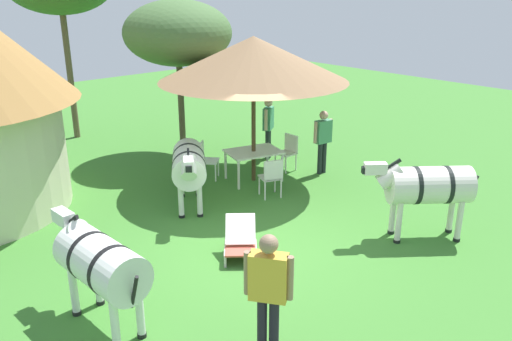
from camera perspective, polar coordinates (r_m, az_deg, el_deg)
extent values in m
plane|color=#3C792D|center=(9.79, 0.18, -7.77)|extent=(36.00, 36.00, 0.00)
cylinder|color=#44341E|center=(12.36, -0.27, 4.19)|extent=(0.10, 0.10, 2.41)
cone|color=#886848|center=(12.02, -0.28, 12.04)|extent=(4.32, 4.32, 1.00)
cube|color=silver|center=(12.50, -0.26, 2.06)|extent=(1.46, 1.21, 0.04)
cylinder|color=silver|center=(12.74, -3.32, 0.61)|extent=(0.06, 0.06, 0.70)
cylinder|color=silver|center=(13.19, 1.24, 1.32)|extent=(0.06, 0.06, 0.70)
cylinder|color=silver|center=(12.06, -1.90, -0.49)|extent=(0.06, 0.06, 0.70)
cylinder|color=silver|center=(12.54, 2.85, 0.30)|extent=(0.06, 0.06, 0.70)
cube|color=silver|center=(11.64, 1.55, -0.73)|extent=(0.57, 0.55, 0.04)
cube|color=silver|center=(11.40, 1.91, 0.01)|extent=(0.42, 0.20, 0.45)
cylinder|color=silver|center=(11.81, 0.36, -1.58)|extent=(0.04, 0.04, 0.45)
cylinder|color=silver|center=(11.94, 2.07, -1.35)|extent=(0.04, 0.04, 0.45)
cylinder|color=silver|center=(11.50, 0.99, -2.19)|extent=(0.04, 0.04, 0.45)
cylinder|color=silver|center=(11.63, 2.74, -1.95)|extent=(0.04, 0.04, 0.45)
cube|color=white|center=(13.28, 3.25, 1.88)|extent=(0.43, 0.45, 0.04)
cube|color=white|center=(13.34, 3.85, 2.97)|extent=(0.05, 0.44, 0.45)
cylinder|color=white|center=(13.11, 3.25, 0.59)|extent=(0.04, 0.04, 0.45)
cylinder|color=white|center=(13.36, 2.11, 1.00)|extent=(0.04, 0.04, 0.45)
cylinder|color=white|center=(13.35, 4.35, 0.93)|extent=(0.04, 0.04, 0.45)
cylinder|color=white|center=(13.60, 3.21, 1.32)|extent=(0.04, 0.04, 0.45)
cube|color=white|center=(12.75, -5.08, 1.05)|extent=(0.61, 0.61, 0.04)
cube|color=white|center=(12.72, -5.95, 2.04)|extent=(0.36, 0.32, 0.45)
cylinder|color=white|center=(12.96, -4.11, 0.36)|extent=(0.04, 0.04, 0.45)
cylinder|color=white|center=(12.61, -4.41, -0.22)|extent=(0.04, 0.04, 0.45)
cylinder|color=white|center=(13.03, -5.67, 0.41)|extent=(0.04, 0.04, 0.45)
cylinder|color=white|center=(12.68, -6.01, -0.16)|extent=(0.04, 0.04, 0.45)
cylinder|color=#1D2629|center=(14.25, 1.39, 3.01)|extent=(0.12, 0.12, 0.82)
cylinder|color=#1D2629|center=(14.12, 1.25, 2.84)|extent=(0.12, 0.12, 0.82)
cube|color=#3D8B65|center=(14.00, 1.35, 5.68)|extent=(0.49, 0.41, 0.58)
cylinder|color=beige|center=(14.23, 1.59, 5.99)|extent=(0.09, 0.09, 0.55)
cylinder|color=beige|center=(13.76, 1.09, 5.50)|extent=(0.09, 0.09, 0.55)
sphere|color=beige|center=(13.90, 1.36, 7.37)|extent=(0.22, 0.22, 0.22)
cylinder|color=black|center=(13.14, 6.94, 1.32)|extent=(0.12, 0.12, 0.80)
cylinder|color=black|center=(13.23, 7.39, 1.43)|extent=(0.12, 0.12, 0.80)
cube|color=#448862|center=(12.99, 7.29, 4.22)|extent=(0.45, 0.25, 0.56)
cylinder|color=tan|center=(12.82, 6.48, 4.13)|extent=(0.08, 0.08, 0.53)
cylinder|color=tan|center=(13.14, 8.09, 4.45)|extent=(0.08, 0.08, 0.53)
sphere|color=tan|center=(12.88, 7.37, 5.97)|extent=(0.22, 0.22, 0.22)
cylinder|color=black|center=(6.91, 0.66, -16.62)|extent=(0.13, 0.13, 0.86)
cylinder|color=black|center=(6.89, 1.96, -16.78)|extent=(0.13, 0.13, 0.86)
cube|color=gold|center=(6.49, 1.36, -11.45)|extent=(0.44, 0.51, 0.61)
cylinder|color=#94755B|center=(6.53, -0.95, -11.04)|extent=(0.09, 0.09, 0.58)
cylinder|color=#94755B|center=(6.43, 3.71, -11.58)|extent=(0.09, 0.09, 0.58)
sphere|color=#94755B|center=(6.27, 1.39, -7.99)|extent=(0.23, 0.23, 0.23)
cube|color=#C44C3D|center=(9.11, -1.69, -8.48)|extent=(0.75, 0.76, 0.03)
cube|color=white|center=(9.24, -1.70, -6.35)|extent=(0.71, 0.71, 0.39)
cube|color=beige|center=(9.21, -0.04, -8.91)|extent=(0.43, 0.48, 0.22)
cube|color=beige|center=(9.21, -3.32, -8.93)|extent=(0.43, 0.48, 0.22)
cylinder|color=silver|center=(10.05, 18.29, -1.50)|extent=(1.58, 1.46, 0.68)
cylinder|color=black|center=(10.16, 19.85, -1.45)|extent=(0.50, 0.59, 0.69)
cylinder|color=black|center=(9.95, 16.86, -1.54)|extent=(0.50, 0.59, 0.69)
cylinder|color=silver|center=(9.74, 14.34, -0.63)|extent=(0.62, 0.58, 0.51)
cube|color=silver|center=(9.61, 12.82, 0.23)|extent=(0.42, 0.39, 0.20)
cube|color=black|center=(9.57, 11.77, 0.04)|extent=(0.17, 0.17, 0.12)
cube|color=black|center=(9.68, 14.44, 0.48)|extent=(0.31, 0.26, 0.28)
cylinder|color=silver|center=(9.95, 15.22, -5.50)|extent=(0.11, 0.11, 0.80)
cylinder|color=black|center=(10.11, 15.03, -7.39)|extent=(0.13, 0.13, 0.06)
cylinder|color=silver|center=(10.27, 14.60, -4.61)|extent=(0.11, 0.11, 0.80)
cylinder|color=black|center=(10.42, 14.42, -6.46)|extent=(0.13, 0.13, 0.06)
cylinder|color=silver|center=(10.35, 21.18, -5.17)|extent=(0.11, 0.11, 0.80)
cylinder|color=black|center=(10.50, 20.93, -7.00)|extent=(0.13, 0.13, 0.06)
cylinder|color=silver|center=(10.66, 20.40, -4.33)|extent=(0.11, 0.11, 0.80)
cylinder|color=black|center=(10.81, 20.16, -6.12)|extent=(0.13, 0.13, 0.06)
cylinder|color=black|center=(10.39, 22.30, -1.89)|extent=(0.21, 0.19, 0.53)
cylinder|color=silver|center=(11.03, -7.31, 0.76)|extent=(1.40, 1.60, 0.68)
cylinder|color=black|center=(11.31, -7.32, 1.25)|extent=(0.62, 0.46, 0.70)
cylinder|color=black|center=(10.78, -7.29, 0.31)|extent=(0.62, 0.46, 0.70)
cylinder|color=silver|center=(10.28, -7.31, 0.38)|extent=(0.56, 0.62, 0.51)
cube|color=silver|center=(9.96, -7.33, 0.72)|extent=(0.38, 0.43, 0.20)
cube|color=black|center=(9.80, -7.31, 0.21)|extent=(0.17, 0.17, 0.12)
cube|color=black|center=(10.21, -7.36, 1.44)|extent=(0.24, 0.32, 0.28)
cylinder|color=silver|center=(10.73, -6.13, -3.24)|extent=(0.11, 0.11, 0.71)
cylinder|color=black|center=(10.86, -6.07, -4.81)|extent=(0.13, 0.13, 0.06)
cylinder|color=silver|center=(10.73, -8.14, -3.33)|extent=(0.11, 0.11, 0.71)
cylinder|color=black|center=(10.86, -8.06, -4.90)|extent=(0.13, 0.13, 0.06)
cylinder|color=silver|center=(11.76, -6.30, -1.12)|extent=(0.11, 0.11, 0.71)
cylinder|color=black|center=(11.88, -6.24, -2.58)|extent=(0.13, 0.13, 0.06)
cylinder|color=silver|center=(11.76, -8.12, -1.20)|extent=(0.11, 0.11, 0.71)
cylinder|color=black|center=(11.88, -8.05, -2.66)|extent=(0.13, 0.13, 0.06)
cylinder|color=black|center=(11.80, -7.33, 1.54)|extent=(0.18, 0.22, 0.53)
cylinder|color=silver|center=(7.42, -16.42, -9.59)|extent=(0.76, 1.48, 0.68)
cylinder|color=black|center=(7.20, -15.26, -10.45)|extent=(0.70, 0.12, 0.70)
cylinder|color=black|center=(7.63, -17.39, -8.85)|extent=(0.70, 0.12, 0.70)
cylinder|color=silver|center=(7.93, -19.14, -6.48)|extent=(0.34, 0.56, 0.51)
cube|color=silver|center=(8.10, -20.17, -4.79)|extent=(0.20, 0.41, 0.20)
cube|color=black|center=(8.26, -20.69, -4.59)|extent=(0.13, 0.13, 0.12)
cube|color=black|center=(7.84, -19.30, -5.16)|extent=(0.06, 0.37, 0.28)
cylinder|color=silver|center=(8.10, -19.13, -12.39)|extent=(0.11, 0.11, 0.74)
cylinder|color=black|center=(8.28, -18.86, -14.38)|extent=(0.13, 0.13, 0.06)
cylinder|color=silver|center=(8.23, -16.76, -11.54)|extent=(0.11, 0.11, 0.74)
cylinder|color=black|center=(8.41, -16.53, -13.51)|extent=(0.13, 0.13, 0.06)
cylinder|color=silver|center=(7.26, -15.04, -15.99)|extent=(0.11, 0.11, 0.74)
cylinder|color=silver|center=(7.41, -12.47, -14.93)|extent=(0.11, 0.11, 0.74)
cylinder|color=black|center=(7.61, -12.27, -17.03)|extent=(0.13, 0.13, 0.06)
cylinder|color=black|center=(6.89, -13.08, -12.72)|extent=(0.06, 0.24, 0.53)
cylinder|color=brown|center=(16.82, -19.50, 9.53)|extent=(0.18, 0.18, 3.70)
cylinder|color=#4D4433|center=(14.50, -8.09, 6.55)|extent=(0.17, 0.17, 2.51)
ellipsoid|color=#446837|center=(14.18, -8.50, 14.55)|extent=(2.82, 2.82, 1.69)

